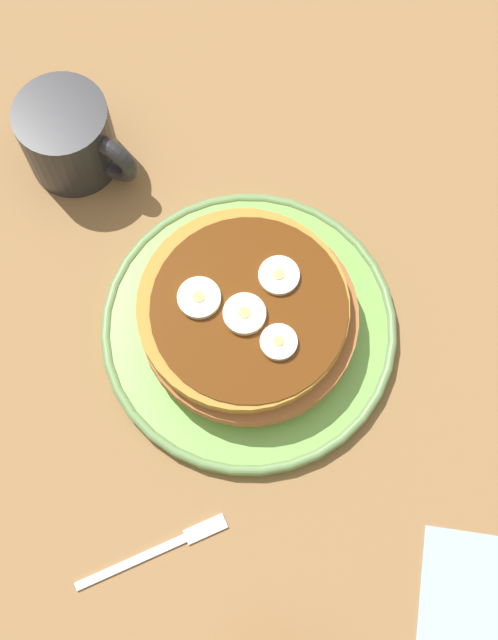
# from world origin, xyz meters

# --- Properties ---
(ground_plane) EXTENTS (1.40, 1.40, 0.03)m
(ground_plane) POSITION_xyz_m (0.00, 0.00, -0.01)
(ground_plane) COLOR olive
(plate) EXTENTS (0.26, 0.26, 0.02)m
(plate) POSITION_xyz_m (0.00, 0.00, 0.01)
(plate) COLOR #72B74C
(plate) RESTS_ON ground_plane
(pancake_stack) EXTENTS (0.19, 0.18, 0.05)m
(pancake_stack) POSITION_xyz_m (-0.00, 0.00, 0.04)
(pancake_stack) COLOR tan
(pancake_stack) RESTS_ON plate
(banana_slice_0) EXTENTS (0.04, 0.04, 0.01)m
(banana_slice_0) POSITION_xyz_m (-0.00, -0.01, 0.06)
(banana_slice_0) COLOR #F8F2C6
(banana_slice_0) RESTS_ON pancake_stack
(banana_slice_1) EXTENTS (0.03, 0.03, 0.01)m
(banana_slice_1) POSITION_xyz_m (0.04, -0.01, 0.06)
(banana_slice_1) COLOR #EEE5BF
(banana_slice_1) RESTS_ON pancake_stack
(banana_slice_2) EXTENTS (0.04, 0.04, 0.01)m
(banana_slice_2) POSITION_xyz_m (-0.04, -0.01, 0.06)
(banana_slice_2) COLOR #EBEDC2
(banana_slice_2) RESTS_ON pancake_stack
(banana_slice_3) EXTENTS (0.03, 0.03, 0.01)m
(banana_slice_3) POSITION_xyz_m (0.01, 0.04, 0.06)
(banana_slice_3) COLOR #F5E9C3
(banana_slice_3) RESTS_ON pancake_stack
(coffee_mug) EXTENTS (0.12, 0.08, 0.08)m
(coffee_mug) POSITION_xyz_m (-0.22, 0.07, 0.04)
(coffee_mug) COLOR #262628
(coffee_mug) RESTS_ON ground_plane
(napkin) EXTENTS (0.14, 0.14, 0.00)m
(napkin) POSITION_xyz_m (0.28, -0.11, 0.00)
(napkin) COLOR #99B2BF
(napkin) RESTS_ON ground_plane
(fork) EXTENTS (0.09, 0.11, 0.01)m
(fork) POSITION_xyz_m (0.03, -0.20, 0.00)
(fork) COLOR silver
(fork) RESTS_ON ground_plane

